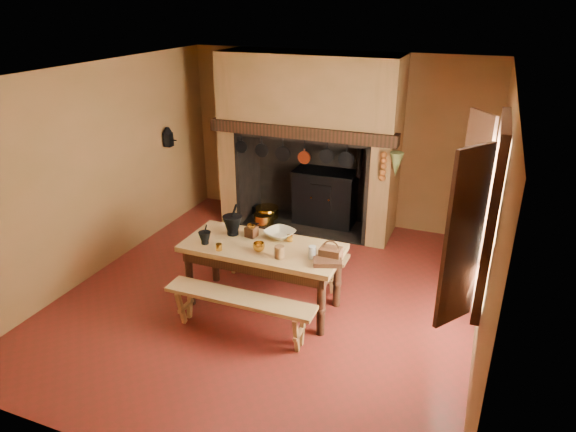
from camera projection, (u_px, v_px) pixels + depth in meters
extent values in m
plane|color=maroon|center=(270.00, 296.00, 6.63)|extent=(5.50, 5.50, 0.00)
plane|color=silver|center=(266.00, 73.00, 5.52)|extent=(5.50, 5.50, 0.00)
cube|color=#98663C|center=(335.00, 139.00, 8.42)|extent=(5.00, 0.02, 2.80)
cube|color=#98663C|center=(99.00, 170.00, 6.92)|extent=(0.02, 5.50, 2.80)
cube|color=#98663C|center=(493.00, 226.00, 5.23)|extent=(0.02, 5.50, 2.80)
cube|color=#98663C|center=(117.00, 320.00, 3.72)|extent=(5.00, 0.02, 2.80)
cube|color=#98663C|center=(238.00, 137.00, 8.56)|extent=(0.30, 0.90, 2.80)
cube|color=#98663C|center=(387.00, 152.00, 7.72)|extent=(0.30, 0.90, 2.80)
cube|color=#98663C|center=(310.00, 93.00, 7.82)|extent=(2.20, 0.90, 1.20)
cube|color=black|center=(300.00, 132.00, 7.68)|extent=(2.95, 0.22, 0.18)
cube|color=black|center=(317.00, 172.00, 8.73)|extent=(2.20, 0.06, 1.60)
cube|color=black|center=(308.00, 224.00, 8.69)|extent=(2.20, 0.90, 0.02)
cube|color=black|center=(325.00, 199.00, 8.56)|extent=(1.00, 0.50, 0.90)
cube|color=black|center=(326.00, 172.00, 8.36)|extent=(1.04, 0.54, 0.04)
cube|color=black|center=(320.00, 198.00, 8.30)|extent=(0.35, 0.02, 0.45)
cylinder|color=black|center=(360.00, 156.00, 8.06)|extent=(0.10, 0.10, 0.70)
cylinder|color=gold|center=(311.00, 197.00, 8.33)|extent=(0.03, 0.03, 0.03)
cylinder|color=gold|center=(329.00, 200.00, 8.23)|extent=(0.03, 0.03, 0.03)
cylinder|color=gold|center=(267.00, 213.00, 8.91)|extent=(0.40, 0.40, 0.20)
cylinder|color=gold|center=(264.00, 219.00, 8.68)|extent=(0.34, 0.34, 0.18)
cube|color=black|center=(259.00, 210.00, 9.07)|extent=(0.18, 0.18, 0.16)
cone|color=#4F592A|center=(396.00, 165.00, 7.21)|extent=(0.20, 0.20, 0.35)
cube|color=white|center=(495.00, 213.00, 4.78)|extent=(0.02, 1.00, 1.60)
cube|color=#361C11|center=(506.00, 124.00, 4.45)|extent=(0.08, 1.16, 0.08)
cube|color=#361C11|center=(478.00, 290.00, 5.12)|extent=(0.08, 1.16, 0.08)
cube|color=#361C11|center=(463.00, 239.00, 4.27)|extent=(0.29, 0.39, 1.60)
cube|color=#361C11|center=(473.00, 187.00, 5.43)|extent=(0.29, 0.39, 1.60)
cube|color=black|center=(168.00, 140.00, 8.19)|extent=(0.12, 0.12, 0.22)
cone|color=black|center=(167.00, 130.00, 8.13)|extent=(0.16, 0.16, 0.10)
cylinder|color=black|center=(173.00, 140.00, 8.16)|extent=(0.12, 0.02, 0.02)
cube|color=tan|center=(263.00, 248.00, 6.12)|extent=(1.91, 0.85, 0.06)
cube|color=#361C11|center=(263.00, 256.00, 6.16)|extent=(1.78, 0.72, 0.15)
cylinder|color=#361C11|center=(190.00, 277.00, 6.30)|extent=(0.10, 0.10, 0.76)
cylinder|color=#361C11|center=(321.00, 305.00, 5.73)|extent=(0.10, 0.10, 0.76)
cylinder|color=#361C11|center=(215.00, 255.00, 6.84)|extent=(0.10, 0.10, 0.76)
cylinder|color=#361C11|center=(337.00, 279.00, 6.27)|extent=(0.10, 0.10, 0.76)
cube|color=tan|center=(239.00, 298.00, 5.70)|extent=(1.76, 0.31, 0.04)
cube|color=tan|center=(283.00, 249.00, 6.79)|extent=(1.77, 0.31, 0.04)
cylinder|color=black|center=(233.00, 233.00, 6.38)|extent=(0.14, 0.14, 0.04)
cone|color=black|center=(232.00, 224.00, 6.34)|extent=(0.24, 0.24, 0.20)
cylinder|color=black|center=(234.00, 211.00, 6.26)|extent=(0.10, 0.04, 0.20)
cylinder|color=black|center=(205.00, 243.00, 6.15)|extent=(0.09, 0.09, 0.03)
cone|color=black|center=(205.00, 237.00, 6.12)|extent=(0.15, 0.15, 0.13)
cylinder|color=black|center=(206.00, 229.00, 6.07)|extent=(0.06, 0.03, 0.12)
cube|color=#361C11|center=(251.00, 232.00, 6.31)|extent=(0.15, 0.15, 0.13)
cylinder|color=gold|center=(251.00, 226.00, 6.28)|extent=(0.10, 0.10, 0.03)
cylinder|color=black|center=(255.00, 224.00, 6.25)|extent=(0.11, 0.03, 0.04)
cylinder|color=gold|center=(219.00, 247.00, 5.98)|extent=(0.09, 0.09, 0.08)
cylinder|color=gold|center=(290.00, 238.00, 6.20)|extent=(0.07, 0.07, 0.08)
imported|color=beige|center=(280.00, 234.00, 6.31)|extent=(0.45, 0.45, 0.09)
cylinder|color=brown|center=(279.00, 252.00, 5.80)|extent=(0.13, 0.13, 0.14)
cylinder|color=beige|center=(312.00, 252.00, 5.77)|extent=(0.11, 0.11, 0.15)
cube|color=#522F18|center=(331.00, 253.00, 5.77)|extent=(0.24, 0.18, 0.14)
torus|color=#522F18|center=(331.00, 248.00, 5.74)|extent=(0.19, 0.02, 0.19)
cube|color=#361C11|center=(327.00, 261.00, 5.68)|extent=(0.37, 0.31, 0.05)
imported|color=gold|center=(259.00, 247.00, 5.95)|extent=(0.18, 0.18, 0.11)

